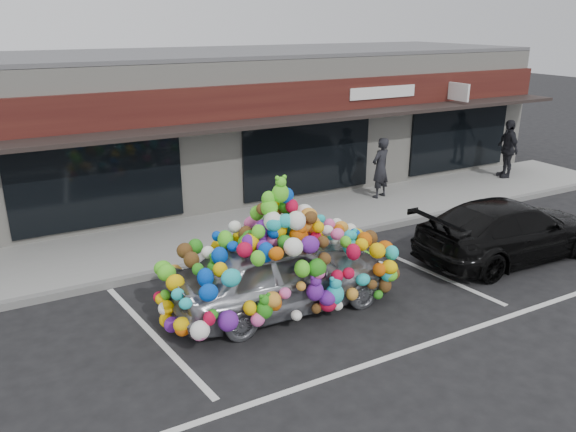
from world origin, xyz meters
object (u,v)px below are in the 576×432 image
toy_car (281,265)px  pedestrian_a (380,168)px  black_sedan (509,230)px  pedestrian_c (507,149)px

toy_car → pedestrian_a: size_ratio=2.50×
toy_car → black_sedan: toy_car is taller
black_sedan → pedestrian_a: bearing=1.6°
toy_car → pedestrian_c: 11.67m
toy_car → pedestrian_c: bearing=-67.3°
toy_car → black_sedan: bearing=-92.4°
black_sedan → pedestrian_c: pedestrian_c is taller
toy_car → pedestrian_c: (10.86, 4.27, 0.23)m
toy_car → black_sedan: size_ratio=0.96×
black_sedan → pedestrian_a: 4.82m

